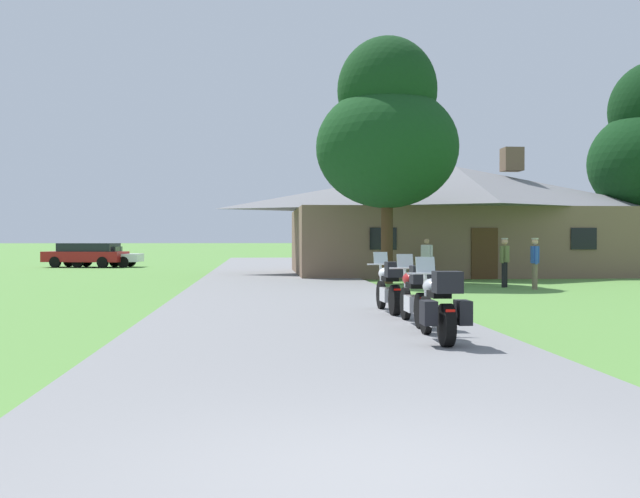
{
  "coord_description": "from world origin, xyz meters",
  "views": [
    {
      "loc": [
        -0.9,
        -4.77,
        1.66
      ],
      "look_at": [
        1.39,
        22.76,
        1.28
      ],
      "focal_mm": 41.72,
      "sensor_mm": 36.0,
      "label": 1
    }
  ],
  "objects_px": {
    "tree_by_lodge_front": "(387,131)",
    "motorcycle_red_second_in_row": "(415,295)",
    "bystander_white_shirt_near_lodge": "(427,257)",
    "parked_red_suv_far_left": "(86,254)",
    "parked_white_sedan_far_left": "(104,256)",
    "motorcycle_silver_nearest_to_camera": "(439,307)",
    "motorcycle_white_farthest_in_row": "(389,287)",
    "bystander_olive_shirt_beside_signpost": "(505,260)",
    "bystander_blue_shirt_by_tree": "(535,260)"
  },
  "relations": [
    {
      "from": "motorcycle_red_second_in_row",
      "to": "bystander_white_shirt_near_lodge",
      "type": "distance_m",
      "value": 15.77
    },
    {
      "from": "motorcycle_white_farthest_in_row",
      "to": "tree_by_lodge_front",
      "type": "distance_m",
      "value": 12.49
    },
    {
      "from": "motorcycle_red_second_in_row",
      "to": "parked_red_suv_far_left",
      "type": "bearing_deg",
      "value": 112.81
    },
    {
      "from": "motorcycle_white_farthest_in_row",
      "to": "parked_red_suv_far_left",
      "type": "distance_m",
      "value": 30.88
    },
    {
      "from": "motorcycle_white_farthest_in_row",
      "to": "bystander_white_shirt_near_lodge",
      "type": "distance_m",
      "value": 13.59
    },
    {
      "from": "motorcycle_silver_nearest_to_camera",
      "to": "bystander_olive_shirt_beside_signpost",
      "type": "distance_m",
      "value": 14.59
    },
    {
      "from": "bystander_blue_shirt_by_tree",
      "to": "motorcycle_silver_nearest_to_camera",
      "type": "bearing_deg",
      "value": -17.42
    },
    {
      "from": "bystander_olive_shirt_beside_signpost",
      "to": "parked_red_suv_far_left",
      "type": "bearing_deg",
      "value": -98.6
    },
    {
      "from": "motorcycle_red_second_in_row",
      "to": "bystander_olive_shirt_beside_signpost",
      "type": "xyz_separation_m",
      "value": [
        5.49,
        11.15,
        0.33
      ]
    },
    {
      "from": "bystander_olive_shirt_beside_signpost",
      "to": "motorcycle_red_second_in_row",
      "type": "bearing_deg",
      "value": 11.58
    },
    {
      "from": "motorcycle_silver_nearest_to_camera",
      "to": "motorcycle_red_second_in_row",
      "type": "relative_size",
      "value": 1.0
    },
    {
      "from": "motorcycle_silver_nearest_to_camera",
      "to": "motorcycle_white_farthest_in_row",
      "type": "height_order",
      "value": "same"
    },
    {
      "from": "motorcycle_white_farthest_in_row",
      "to": "bystander_white_shirt_near_lodge",
      "type": "height_order",
      "value": "bystander_white_shirt_near_lodge"
    },
    {
      "from": "bystander_white_shirt_near_lodge",
      "to": "bystander_olive_shirt_beside_signpost",
      "type": "bearing_deg",
      "value": 159.94
    },
    {
      "from": "motorcycle_silver_nearest_to_camera",
      "to": "motorcycle_white_farthest_in_row",
      "type": "distance_m",
      "value": 4.59
    },
    {
      "from": "bystander_white_shirt_near_lodge",
      "to": "parked_red_suv_far_left",
      "type": "relative_size",
      "value": 0.34
    },
    {
      "from": "motorcycle_silver_nearest_to_camera",
      "to": "parked_white_sedan_far_left",
      "type": "bearing_deg",
      "value": 110.42
    },
    {
      "from": "bystander_olive_shirt_beside_signpost",
      "to": "parked_white_sedan_far_left",
      "type": "relative_size",
      "value": 0.39
    },
    {
      "from": "bystander_blue_shirt_by_tree",
      "to": "tree_by_lodge_front",
      "type": "xyz_separation_m",
      "value": [
        -4.29,
        3.51,
        4.7
      ]
    },
    {
      "from": "motorcycle_silver_nearest_to_camera",
      "to": "motorcycle_white_farthest_in_row",
      "type": "bearing_deg",
      "value": 90.34
    },
    {
      "from": "motorcycle_red_second_in_row",
      "to": "bystander_olive_shirt_beside_signpost",
      "type": "relative_size",
      "value": 1.23
    },
    {
      "from": "motorcycle_white_farthest_in_row",
      "to": "bystander_white_shirt_near_lodge",
      "type": "relative_size",
      "value": 1.25
    },
    {
      "from": "tree_by_lodge_front",
      "to": "motorcycle_red_second_in_row",
      "type": "bearing_deg",
      "value": -97.73
    },
    {
      "from": "motorcycle_red_second_in_row",
      "to": "parked_white_sedan_far_left",
      "type": "height_order",
      "value": "motorcycle_red_second_in_row"
    },
    {
      "from": "parked_red_suv_far_left",
      "to": "bystander_blue_shirt_by_tree",
      "type": "bearing_deg",
      "value": -124.65
    },
    {
      "from": "tree_by_lodge_front",
      "to": "parked_red_suv_far_left",
      "type": "height_order",
      "value": "tree_by_lodge_front"
    },
    {
      "from": "bystander_olive_shirt_beside_signpost",
      "to": "parked_white_sedan_far_left",
      "type": "xyz_separation_m",
      "value": [
        -17.36,
        19.4,
        -0.31
      ]
    },
    {
      "from": "motorcycle_silver_nearest_to_camera",
      "to": "parked_white_sedan_far_left",
      "type": "height_order",
      "value": "motorcycle_silver_nearest_to_camera"
    },
    {
      "from": "motorcycle_red_second_in_row",
      "to": "bystander_olive_shirt_beside_signpost",
      "type": "height_order",
      "value": "bystander_olive_shirt_beside_signpost"
    },
    {
      "from": "tree_by_lodge_front",
      "to": "bystander_olive_shirt_beside_signpost",
      "type": "bearing_deg",
      "value": -33.2
    },
    {
      "from": "bystander_white_shirt_near_lodge",
      "to": "bystander_blue_shirt_by_tree",
      "type": "relative_size",
      "value": 0.99
    },
    {
      "from": "motorcycle_red_second_in_row",
      "to": "bystander_blue_shirt_by_tree",
      "type": "distance_m",
      "value": 11.76
    },
    {
      "from": "motorcycle_silver_nearest_to_camera",
      "to": "bystander_olive_shirt_beside_signpost",
      "type": "xyz_separation_m",
      "value": [
        5.6,
        13.47,
        0.34
      ]
    },
    {
      "from": "bystander_white_shirt_near_lodge",
      "to": "bystander_olive_shirt_beside_signpost",
      "type": "xyz_separation_m",
      "value": [
        1.75,
        -4.16,
        0.02
      ]
    },
    {
      "from": "motorcycle_silver_nearest_to_camera",
      "to": "bystander_blue_shirt_by_tree",
      "type": "xyz_separation_m",
      "value": [
        6.24,
        12.35,
        0.34
      ]
    },
    {
      "from": "motorcycle_white_farthest_in_row",
      "to": "parked_white_sedan_far_left",
      "type": "xyz_separation_m",
      "value": [
        -11.79,
        28.27,
        0.02
      ]
    },
    {
      "from": "motorcycle_silver_nearest_to_camera",
      "to": "parked_white_sedan_far_left",
      "type": "distance_m",
      "value": 34.91
    },
    {
      "from": "motorcycle_silver_nearest_to_camera",
      "to": "tree_by_lodge_front",
      "type": "xyz_separation_m",
      "value": [
        1.95,
        15.86,
        5.04
      ]
    },
    {
      "from": "parked_red_suv_far_left",
      "to": "parked_white_sedan_far_left",
      "type": "relative_size",
      "value": 1.13
    },
    {
      "from": "bystander_blue_shirt_by_tree",
      "to": "motorcycle_red_second_in_row",
      "type": "bearing_deg",
      "value": -22.03
    },
    {
      "from": "motorcycle_red_second_in_row",
      "to": "motorcycle_white_farthest_in_row",
      "type": "relative_size",
      "value": 1.0
    },
    {
      "from": "motorcycle_white_farthest_in_row",
      "to": "tree_by_lodge_front",
      "type": "bearing_deg",
      "value": 78.34
    },
    {
      "from": "motorcycle_red_second_in_row",
      "to": "bystander_blue_shirt_by_tree",
      "type": "xyz_separation_m",
      "value": [
        6.13,
        10.04,
        0.33
      ]
    },
    {
      "from": "motorcycle_red_second_in_row",
      "to": "motorcycle_white_farthest_in_row",
      "type": "distance_m",
      "value": 2.28
    },
    {
      "from": "motorcycle_white_farthest_in_row",
      "to": "bystander_blue_shirt_by_tree",
      "type": "relative_size",
      "value": 1.24
    },
    {
      "from": "bystander_white_shirt_near_lodge",
      "to": "bystander_blue_shirt_by_tree",
      "type": "bearing_deg",
      "value": 161.47
    },
    {
      "from": "motorcycle_red_second_in_row",
      "to": "motorcycle_white_farthest_in_row",
      "type": "xyz_separation_m",
      "value": [
        -0.08,
        2.27,
        0.0
      ]
    },
    {
      "from": "motorcycle_white_farthest_in_row",
      "to": "bystander_white_shirt_near_lodge",
      "type": "xyz_separation_m",
      "value": [
        3.82,
        13.04,
        0.31
      ]
    },
    {
      "from": "parked_red_suv_far_left",
      "to": "parked_white_sedan_far_left",
      "type": "height_order",
      "value": "parked_red_suv_far_left"
    },
    {
      "from": "bystander_white_shirt_near_lodge",
      "to": "tree_by_lodge_front",
      "type": "distance_m",
      "value": 5.38
    }
  ]
}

